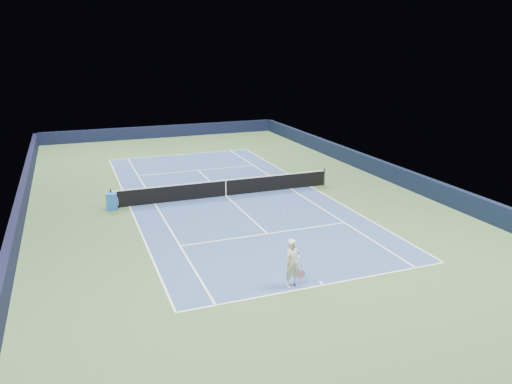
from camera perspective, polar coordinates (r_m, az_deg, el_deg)
name	(u,v)px	position (r m, az deg, el deg)	size (l,w,h in m)	color
ground	(226,196)	(28.97, -3.46, -0.44)	(40.00, 40.00, 0.00)	#38572F
wall_far	(162,132)	(47.66, -10.71, 6.80)	(22.00, 0.35, 1.10)	black
wall_right	(384,170)	(33.54, 14.46, 2.41)	(0.35, 40.00, 1.10)	black
wall_left	(20,208)	(27.75, -25.32, -1.67)	(0.35, 40.00, 1.10)	black
court_surface	(226,196)	(28.97, -3.46, -0.44)	(10.97, 23.77, 0.01)	navy
baseline_far	(181,154)	(40.11, -8.59, 4.27)	(10.97, 0.08, 0.00)	white
baseline_near	(323,285)	(18.76, 7.72, -10.50)	(10.97, 0.08, 0.00)	white
sideline_doubles_right	(311,186)	(30.97, 6.26, 0.64)	(0.08, 23.77, 0.00)	white
sideline_doubles_left	(129,206)	(27.92, -14.26, -1.60)	(0.08, 23.77, 0.00)	white
sideline_singles_right	(290,189)	(30.39, 3.96, 0.39)	(0.08, 23.77, 0.00)	white
sideline_singles_left	(155,204)	(28.09, -11.49, -1.30)	(0.08, 23.77, 0.00)	white
service_line_far	(198,170)	(34.91, -6.63, 2.48)	(8.23, 0.08, 0.00)	white
service_line_near	(267,234)	(23.28, 1.30, -4.78)	(8.23, 0.08, 0.00)	white
center_service_line	(226,196)	(28.97, -3.46, -0.43)	(0.08, 12.80, 0.00)	white
center_mark_far	(181,155)	(39.97, -8.54, 4.23)	(0.08, 0.30, 0.00)	white
center_mark_near	(322,283)	(18.88, 7.50, -10.30)	(0.08, 0.30, 0.00)	white
tennis_net	(226,188)	(28.83, -3.48, 0.52)	(12.90, 0.10, 1.07)	black
sponsor_cube	(112,201)	(27.53, -16.15, -1.03)	(0.61, 0.56, 0.91)	#1D55B2
tennis_player	(293,263)	(18.18, 4.23, -8.13)	(0.86, 1.33, 2.49)	silver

